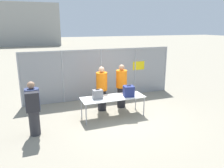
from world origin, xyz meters
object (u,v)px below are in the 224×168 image
Objects in this scene: traveler_hooded at (33,107)px; security_worker_far at (121,86)px; suitcase_navy at (129,91)px; inspection_table at (113,98)px; utility_trailer at (117,76)px; security_worker_near at (102,88)px; suitcase_grey at (98,94)px.

security_worker_far is (3.35, 1.30, -0.01)m from traveler_hooded.
suitcase_navy is 0.24× the size of security_worker_far.
utility_trailer is (1.95, 4.44, -0.27)m from inspection_table.
suitcase_grey is at bearing 81.41° from security_worker_near.
suitcase_grey is at bearing 173.27° from suitcase_navy.
utility_trailer is at bearing 35.50° from traveler_hooded.
security_worker_far is at bearing -156.81° from security_worker_near.
inspection_table is at bearing -0.61° from traveler_hooded.
traveler_hooded is at bearing -133.06° from utility_trailer.
inspection_table is at bearing -2.69° from suitcase_grey.
suitcase_navy is 1.12m from security_worker_near.
suitcase_navy is 3.27m from traveler_hooded.
suitcase_grey is at bearing -119.59° from utility_trailer.
suitcase_navy is 0.25× the size of traveler_hooded.
suitcase_navy reaches higher than utility_trailer.
suitcase_navy is at bearing 98.56° from security_worker_far.
security_worker_far reaches higher than utility_trailer.
inspection_table is at bearing 123.06° from security_worker_near.
traveler_hooded is 0.96× the size of security_worker_near.
utility_trailer is (2.51, 4.42, -0.48)m from suitcase_grey.
suitcase_grey is 0.20× the size of security_worker_near.
security_worker_near reaches higher than suitcase_grey.
security_worker_near is (-0.74, 0.85, -0.04)m from suitcase_navy.
security_worker_near is 0.50× the size of utility_trailer.
security_worker_near is 4.30m from utility_trailer.
suitcase_grey is 0.20× the size of security_worker_far.
suitcase_navy is 0.24× the size of security_worker_near.
suitcase_navy is 4.78m from utility_trailer.
security_worker_far is (0.10, 0.90, -0.03)m from suitcase_navy.
inspection_table is 5.48× the size of suitcase_navy.
security_worker_near is 0.84m from security_worker_far.
traveler_hooded is at bearing 46.28° from security_worker_near.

